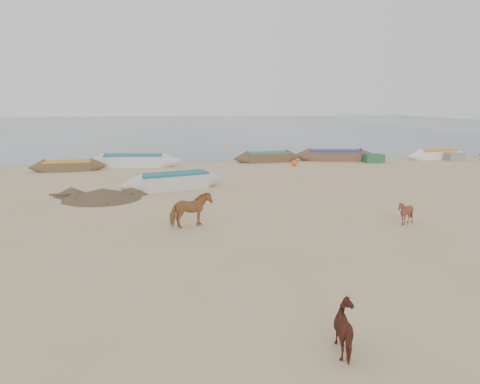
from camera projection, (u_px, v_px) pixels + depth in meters
name	position (u px, v px, depth m)	size (l,w,h in m)	color
ground	(258.00, 243.00, 15.98)	(140.00, 140.00, 0.00)	tan
sea	(180.00, 125.00, 95.47)	(160.00, 160.00, 0.00)	slate
cow_adult	(191.00, 210.00, 17.84)	(0.72, 1.59, 1.34)	#996032
calf_front	(405.00, 213.00, 18.26)	(0.77, 0.86, 0.95)	brown
calf_right	(350.00, 329.00, 8.91)	(0.94, 0.80, 0.95)	#52271A
near_canoe	(174.00, 181.00, 25.57)	(6.28, 1.23, 0.93)	beige
debris_pile	(102.00, 194.00, 23.11)	(3.85, 3.85, 0.54)	brown
waterline_canoes	(209.00, 159.00, 35.83)	(58.01, 4.76, 0.94)	brown
beach_clutter	(243.00, 161.00, 35.61)	(44.47, 3.63, 0.64)	#2F6A32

